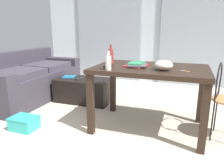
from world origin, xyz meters
The scene contains 15 objects.
ground_plane centered at (0.00, 1.50, 0.00)m, with size 9.10×9.10×0.00m, color beige.
wall_back centered at (0.00, 3.79, 1.25)m, with size 5.13×0.10×2.51m, color silver.
curtains centered at (0.00, 3.71, 1.11)m, with size 3.50×0.03×2.21m.
couch centered at (-1.75, 1.85, 0.32)m, with size 0.89×1.92×0.80m.
coffee_table centered at (-0.76, 1.98, 0.19)m, with size 0.90×0.51×0.38m.
craft_table centered at (0.43, 1.35, 0.66)m, with size 1.28×0.85×0.76m.
bottle_near centered at (-0.07, 1.39, 0.86)m, with size 0.06×0.06×0.24m.
bottle_far centered at (0.05, 1.00, 0.84)m, with size 0.06×0.06×0.20m.
bowl centered at (0.59, 1.19, 0.81)m, with size 0.19×0.19×0.11m, color beige.
book_stack centered at (0.27, 1.34, 0.78)m, with size 0.28×0.35×0.05m.
tv_remote_on_table centered at (-0.03, 1.18, 0.77)m, with size 0.05×0.17×0.02m, color black.
scissors centered at (0.82, 1.20, 0.76)m, with size 0.10×0.08×0.00m.
tv_remote_primary centered at (-0.80, 1.92, 0.39)m, with size 0.05×0.16×0.02m, color #232326.
magazine centered at (-1.05, 2.01, 0.39)m, with size 0.20×0.22×0.02m, color #1E668C.
shoebox centered at (-0.96, 0.79, 0.08)m, with size 0.31×0.24×0.16m.
Camera 1 is at (0.84, -1.07, 1.18)m, focal length 34.16 mm.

